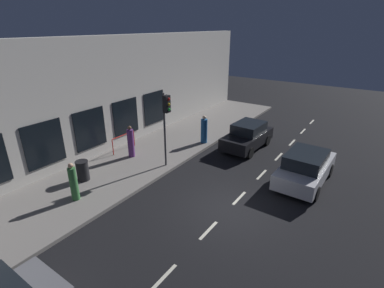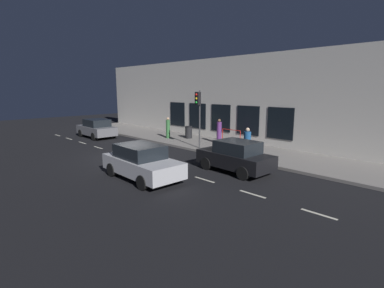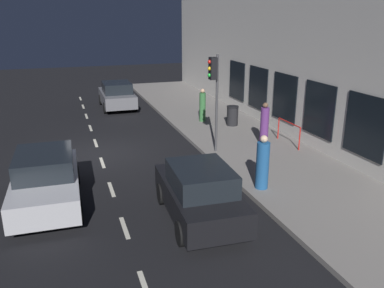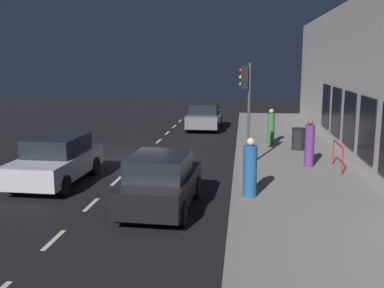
% 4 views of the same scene
% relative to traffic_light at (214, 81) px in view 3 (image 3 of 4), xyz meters
% --- Properties ---
extents(ground_plane, '(60.00, 60.00, 0.00)m').
position_rel_traffic_light_xyz_m(ground_plane, '(-4.38, 1.50, -3.02)').
color(ground_plane, black).
extents(sidewalk, '(4.50, 32.00, 0.15)m').
position_rel_traffic_light_xyz_m(sidewalk, '(1.87, 1.50, -2.95)').
color(sidewalk, gray).
rests_on(sidewalk, ground).
extents(building_facade, '(0.65, 32.00, 6.52)m').
position_rel_traffic_light_xyz_m(building_facade, '(4.42, 1.50, 0.23)').
color(building_facade, beige).
rests_on(building_facade, ground).
extents(lane_centre_line, '(0.12, 27.20, 0.01)m').
position_rel_traffic_light_xyz_m(lane_centre_line, '(-4.38, 0.50, -3.02)').
color(lane_centre_line, beige).
rests_on(lane_centre_line, ground).
extents(traffic_light, '(0.45, 0.32, 3.86)m').
position_rel_traffic_light_xyz_m(traffic_light, '(0.00, 0.00, 0.00)').
color(traffic_light, '#424244').
rests_on(traffic_light, sidewalk).
extents(parked_car_0, '(1.97, 3.91, 1.58)m').
position_rel_traffic_light_xyz_m(parked_car_0, '(-2.30, -4.87, -2.24)').
color(parked_car_0, black).
rests_on(parked_car_0, ground).
extents(parked_car_1, '(2.02, 4.28, 1.58)m').
position_rel_traffic_light_xyz_m(parked_car_1, '(-6.31, -2.54, -2.23)').
color(parked_car_1, '#B7B7BC').
rests_on(parked_car_1, ground).
extents(parked_car_2, '(1.96, 4.08, 1.58)m').
position_rel_traffic_light_xyz_m(parked_car_2, '(-2.39, 9.83, -2.23)').
color(parked_car_2, slate).
rests_on(parked_car_2, ground).
extents(pedestrian_0, '(0.37, 0.37, 1.80)m').
position_rel_traffic_light_xyz_m(pedestrian_0, '(2.42, 0.22, -2.04)').
color(pedestrian_0, '#5B2D70').
rests_on(pedestrian_0, sidewalk).
extents(pedestrian_1, '(0.42, 0.42, 1.70)m').
position_rel_traffic_light_xyz_m(pedestrian_1, '(1.25, 4.68, -2.08)').
color(pedestrian_1, '#336B38').
rests_on(pedestrian_1, sidewalk).
extents(pedestrian_2, '(0.51, 0.51, 1.76)m').
position_rel_traffic_light_xyz_m(pedestrian_2, '(0.16, -3.83, -2.07)').
color(pedestrian_2, '#1E5189').
rests_on(pedestrian_2, sidewalk).
extents(trash_bin, '(0.59, 0.59, 0.98)m').
position_rel_traffic_light_xyz_m(trash_bin, '(2.39, 3.44, -2.38)').
color(trash_bin, black).
rests_on(trash_bin, sidewalk).
extents(red_railing, '(0.05, 1.72, 0.97)m').
position_rel_traffic_light_xyz_m(red_railing, '(3.40, -0.14, -2.18)').
color(red_railing, red).
rests_on(red_railing, sidewalk).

